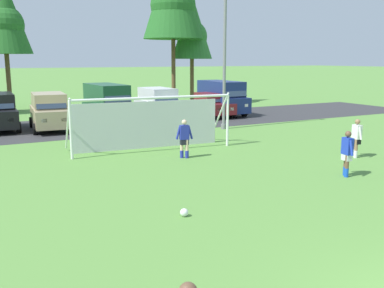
% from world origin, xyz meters
% --- Properties ---
extents(ground_plane, '(400.00, 400.00, 0.00)m').
position_xyz_m(ground_plane, '(0.00, 15.00, 0.00)').
color(ground_plane, '#598C3D').
extents(parking_lot_strip, '(52.00, 8.40, 0.01)m').
position_xyz_m(parking_lot_strip, '(0.00, 23.44, 0.00)').
color(parking_lot_strip, '#333335').
rests_on(parking_lot_strip, ground).
extents(soccer_ball, '(0.22, 0.22, 0.22)m').
position_xyz_m(soccer_ball, '(-1.74, 6.35, 0.11)').
color(soccer_ball, white).
rests_on(soccer_ball, ground).
extents(soccer_goal, '(7.55, 2.52, 2.57)m').
position_xyz_m(soccer_goal, '(0.90, 15.14, 1.29)').
color(soccer_goal, white).
rests_on(soccer_goal, ground).
extents(player_striker_near, '(0.29, 0.72, 1.64)m').
position_xyz_m(player_striker_near, '(5.22, 7.31, 0.82)').
color(player_striker_near, brown).
rests_on(player_striker_near, ground).
extents(player_defender_far, '(0.72, 0.31, 1.64)m').
position_xyz_m(player_defender_far, '(1.45, 12.65, 0.82)').
color(player_defender_far, beige).
rests_on(player_defender_far, ground).
extents(player_winger_left, '(0.32, 0.73, 1.64)m').
position_xyz_m(player_winger_left, '(7.96, 9.36, 0.82)').
color(player_winger_left, '#936B4C').
rests_on(player_winger_left, ground).
extents(parked_car_slot_center_left, '(2.40, 4.73, 2.16)m').
position_xyz_m(parked_car_slot_center_left, '(-2.17, 23.05, 1.11)').
color(parked_car_slot_center_left, tan).
rests_on(parked_car_slot_center_left, ground).
extents(parked_car_slot_center, '(2.37, 4.89, 2.52)m').
position_xyz_m(parked_car_slot_center, '(1.70, 24.30, 1.34)').
color(parked_car_slot_center, '#194C2D').
rests_on(parked_car_slot_center, ground).
extents(parked_car_slot_center_right, '(2.16, 4.61, 2.16)m').
position_xyz_m(parked_car_slot_center_right, '(5.33, 24.29, 1.11)').
color(parked_car_slot_center_right, silver).
rests_on(parked_car_slot_center_right, ground).
extents(parked_car_slot_right, '(2.17, 4.27, 1.72)m').
position_xyz_m(parked_car_slot_right, '(9.28, 23.85, 0.88)').
color(parked_car_slot_right, maroon).
rests_on(parked_car_slot_right, ground).
extents(parked_car_slot_far_right, '(2.21, 4.81, 2.52)m').
position_xyz_m(parked_car_slot_far_right, '(10.46, 24.32, 1.34)').
color(parked_car_slot_far_right, navy).
rests_on(parked_car_slot_far_right, ground).
extents(tree_center_back, '(4.08, 4.08, 10.87)m').
position_xyz_m(tree_center_back, '(-3.19, 34.72, 7.47)').
color(tree_center_back, brown).
rests_on(tree_center_back, ground).
extents(tree_right_edge, '(3.72, 3.72, 9.92)m').
position_xyz_m(tree_right_edge, '(12.54, 33.00, 6.82)').
color(tree_right_edge, brown).
rests_on(tree_right_edge, ground).
extents(street_lamp, '(2.00, 0.32, 8.46)m').
position_xyz_m(street_lamp, '(7.24, 18.58, 4.37)').
color(street_lamp, slate).
rests_on(street_lamp, ground).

